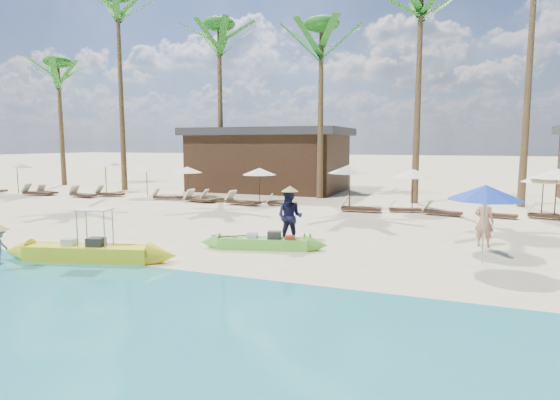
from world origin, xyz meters
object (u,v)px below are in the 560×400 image
at_px(green_canoe, 263,243).
at_px(blue_umbrella, 485,193).
at_px(tourist, 484,221).
at_px(yellow_canoe, 89,252).

relative_size(green_canoe, blue_umbrella, 2.05).
relative_size(tourist, blue_umbrella, 0.75).
xyz_separation_m(green_canoe, tourist, (6.40, 2.87, 0.62)).
xyz_separation_m(green_canoe, yellow_canoe, (-3.96, -3.12, 0.05)).
distance_m(yellow_canoe, blue_umbrella, 11.03).
bearing_deg(tourist, blue_umbrella, 103.78).
height_order(yellow_canoe, tourist, tourist).
bearing_deg(blue_umbrella, yellow_canoe, -160.16).
height_order(green_canoe, tourist, tourist).
distance_m(tourist, blue_umbrella, 2.57).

